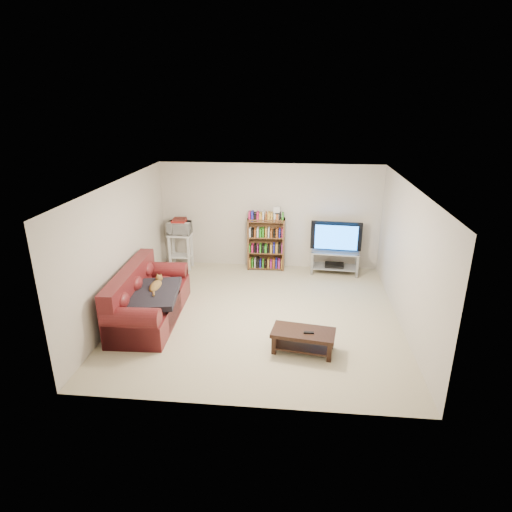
# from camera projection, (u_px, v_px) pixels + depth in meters

# --- Properties ---
(floor) EXTENTS (5.00, 5.00, 0.00)m
(floor) POSITION_uv_depth(u_px,v_px,m) (259.00, 315.00, 7.85)
(floor) COLOR beige
(floor) RESTS_ON ground
(ceiling) EXTENTS (5.00, 5.00, 0.00)m
(ceiling) POSITION_uv_depth(u_px,v_px,m) (260.00, 185.00, 7.02)
(ceiling) COLOR white
(ceiling) RESTS_ON ground
(wall_back) EXTENTS (5.00, 0.00, 5.00)m
(wall_back) POSITION_uv_depth(u_px,v_px,m) (269.00, 216.00, 9.77)
(wall_back) COLOR beige
(wall_back) RESTS_ON ground
(wall_front) EXTENTS (5.00, 0.00, 5.00)m
(wall_front) POSITION_uv_depth(u_px,v_px,m) (240.00, 324.00, 5.10)
(wall_front) COLOR beige
(wall_front) RESTS_ON ground
(wall_left) EXTENTS (0.00, 5.00, 5.00)m
(wall_left) POSITION_uv_depth(u_px,v_px,m) (121.00, 249.00, 7.66)
(wall_left) COLOR beige
(wall_left) RESTS_ON ground
(wall_right) EXTENTS (0.00, 5.00, 5.00)m
(wall_right) POSITION_uv_depth(u_px,v_px,m) (407.00, 258.00, 7.20)
(wall_right) COLOR beige
(wall_right) RESTS_ON ground
(sofa) EXTENTS (1.04, 2.24, 0.94)m
(sofa) POSITION_uv_depth(u_px,v_px,m) (146.00, 302.00, 7.62)
(sofa) COLOR maroon
(sofa) RESTS_ON floor
(blanket) EXTENTS (0.98, 1.20, 0.19)m
(blanket) POSITION_uv_depth(u_px,v_px,m) (153.00, 294.00, 7.39)
(blanket) COLOR black
(blanket) RESTS_ON sofa
(cat) EXTENTS (0.26, 0.61, 0.18)m
(cat) POSITION_uv_depth(u_px,v_px,m) (156.00, 286.00, 7.56)
(cat) COLOR brown
(cat) RESTS_ON sofa
(coffee_table) EXTENTS (1.03, 0.62, 0.35)m
(coffee_table) POSITION_uv_depth(u_px,v_px,m) (303.00, 337.00, 6.65)
(coffee_table) COLOR black
(coffee_table) RESTS_ON floor
(remote) EXTENTS (0.16, 0.04, 0.02)m
(remote) POSITION_uv_depth(u_px,v_px,m) (309.00, 333.00, 6.54)
(remote) COLOR black
(remote) RESTS_ON coffee_table
(tv_stand) EXTENTS (1.08, 0.55, 0.52)m
(tv_stand) POSITION_uv_depth(u_px,v_px,m) (335.00, 258.00, 9.61)
(tv_stand) COLOR #999EA3
(tv_stand) RESTS_ON floor
(television) EXTENTS (1.14, 0.23, 0.65)m
(television) POSITION_uv_depth(u_px,v_px,m) (336.00, 237.00, 9.44)
(television) COLOR black
(television) RESTS_ON tv_stand
(dvd_player) EXTENTS (0.44, 0.32, 0.06)m
(dvd_player) POSITION_uv_depth(u_px,v_px,m) (334.00, 265.00, 9.67)
(dvd_player) COLOR black
(dvd_player) RESTS_ON tv_stand
(bookshelf) EXTENTS (0.84, 0.27, 1.21)m
(bookshelf) POSITION_uv_depth(u_px,v_px,m) (266.00, 243.00, 9.75)
(bookshelf) COLOR #56361E
(bookshelf) RESTS_ON floor
(shelf_clutter) EXTENTS (0.62, 0.19, 0.28)m
(shelf_clutter) POSITION_uv_depth(u_px,v_px,m) (271.00, 214.00, 9.52)
(shelf_clutter) COLOR silver
(shelf_clutter) RESTS_ON bookshelf
(microwave_stand) EXTENTS (0.52, 0.38, 0.83)m
(microwave_stand) POSITION_uv_depth(u_px,v_px,m) (181.00, 246.00, 9.84)
(microwave_stand) COLOR silver
(microwave_stand) RESTS_ON floor
(microwave) EXTENTS (0.51, 0.35, 0.28)m
(microwave) POSITION_uv_depth(u_px,v_px,m) (179.00, 228.00, 9.69)
(microwave) COLOR silver
(microwave) RESTS_ON microwave_stand
(game_boxes) EXTENTS (0.30, 0.27, 0.05)m
(game_boxes) POSITION_uv_depth(u_px,v_px,m) (179.00, 221.00, 9.63)
(game_boxes) COLOR maroon
(game_boxes) RESTS_ON microwave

